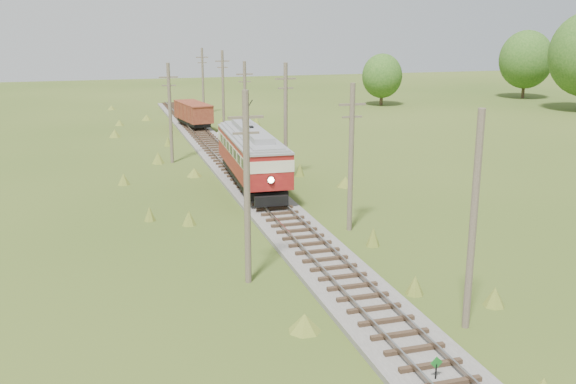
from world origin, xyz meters
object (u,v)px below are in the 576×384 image
object	(u,v)px
switch_marker	(436,369)
gondola	(193,113)
gravel_pile	(229,130)
streetcar	(252,152)

from	to	relation	value
switch_marker	gondola	bearing A→B (deg)	89.80
switch_marker	gravel_pile	world-z (taller)	switch_marker
streetcar	gravel_pile	size ratio (longest dim) A/B	4.36
streetcar	gondola	xyz separation A→B (m)	(0.00, 28.82, -0.87)
gondola	gravel_pile	distance (m)	5.64
streetcar	gondola	distance (m)	28.83
switch_marker	gondola	distance (m)	56.16
gravel_pile	streetcar	bearing A→B (deg)	-97.50
switch_marker	streetcar	distance (m)	27.41
streetcar	switch_marker	bearing A→B (deg)	-87.57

